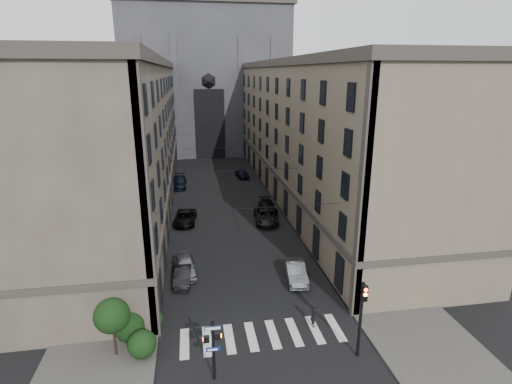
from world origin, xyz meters
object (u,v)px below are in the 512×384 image
car_left_midfar (185,218)px  car_left_midnear (183,275)px  pedestrian (314,315)px  car_right_midnear (266,216)px  car_right_near (295,271)px  traffic_light_right (362,311)px  gothic_tower (206,69)px  car_left_far (179,182)px  car_right_midfar (268,206)px  car_left_near (185,265)px  pedestrian_signal_left (213,345)px  car_right_far (242,174)px

car_left_midfar → car_left_midnear: bearing=-85.0°
pedestrian → car_right_midnear: bearing=1.7°
car_right_near → pedestrian: pedestrian is taller
car_right_midnear → traffic_light_right: bearing=-81.8°
gothic_tower → car_left_far: 36.61m
car_left_midfar → car_right_midfar: car_left_midfar is taller
car_left_midfar → car_right_midnear: car_right_midnear is taller
car_left_far → car_right_midnear: 20.01m
car_left_midfar → car_left_far: car_left_far is taller
car_left_near → car_left_midfar: 12.50m
pedestrian_signal_left → traffic_light_right: (9.11, 0.42, 0.97)m
gothic_tower → car_right_near: 65.30m
traffic_light_right → car_left_far: size_ratio=0.92×
car_left_midfar → car_right_far: 22.19m
car_left_near → car_left_midnear: size_ratio=1.18×
gothic_tower → car_left_midnear: 64.37m
car_right_near → car_right_midfar: car_right_near is taller
car_left_near → car_right_far: car_left_near is taller
traffic_light_right → car_left_midfar: traffic_light_right is taller
car_left_near → car_left_midfar: bearing=84.6°
car_left_midfar → car_right_midnear: size_ratio=0.92×
car_left_midfar → car_left_near: bearing=-84.3°
traffic_light_right → car_right_midnear: bearing=93.1°
car_left_midfar → pedestrian: (8.97, -21.74, 0.17)m
car_right_midnear → pedestrian_signal_left: bearing=-102.5°
gothic_tower → car_right_near: gothic_tower is taller
traffic_light_right → pedestrian_signal_left: bearing=-177.4°
traffic_light_right → car_right_far: 45.43m
car_left_midfar → pedestrian: bearing=-61.9°
car_left_midfar → car_right_near: (9.41, -15.14, 0.04)m
car_left_far → pedestrian_signal_left: bearing=-84.9°
car_right_far → pedestrian: bearing=-98.1°
traffic_light_right → car_right_near: (-1.40, 10.14, -2.52)m
gothic_tower → car_left_midfar: size_ratio=11.17×
traffic_light_right → car_left_far: bearing=106.0°
car_left_far → pedestrian: size_ratio=3.16×
car_right_far → pedestrian: pedestrian is taller
car_left_midnear → car_right_midfar: (10.64, 16.61, 0.02)m
car_left_far → pedestrian: bearing=-73.8°
traffic_light_right → car_right_near: size_ratio=1.12×
car_right_midfar → car_right_far: bearing=94.0°
car_left_midnear → car_left_midfar: (0.17, 14.05, 0.06)m
car_left_near → car_right_far: (9.49, 32.56, -0.08)m
car_right_midnear → car_right_midfar: (0.96, 3.66, -0.10)m
gothic_tower → car_right_midnear: 51.92m
gothic_tower → car_right_far: size_ratio=13.75×
car_left_near → car_right_midfar: (10.48, 15.06, -0.12)m
car_left_midfar → car_left_far: bearing=99.3°
traffic_light_right → car_right_far: size_ratio=1.23×
traffic_light_right → car_left_midfar: (-10.81, 25.28, -2.57)m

